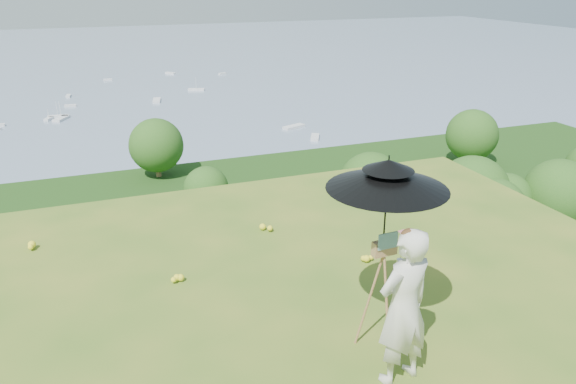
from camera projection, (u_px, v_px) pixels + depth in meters
name	position (u px, v px, depth m)	size (l,w,h in m)	color
shoreline_tier	(110.00, 261.00, 83.95)	(170.00, 28.00, 8.00)	#6D6357
bay_water	(78.00, 74.00, 226.92)	(700.00, 700.00, 0.00)	gray
slope_trees	(118.00, 252.00, 41.46)	(110.00, 50.00, 6.00)	#215519
harbor_town	(104.00, 222.00, 81.58)	(110.00, 22.00, 5.00)	silver
moored_boats	(37.00, 121.00, 153.87)	(140.00, 140.00, 0.70)	silver
painter	(404.00, 307.00, 5.98)	(0.68, 0.44, 1.86)	silver
field_easel	(381.00, 290.00, 6.59)	(0.59, 0.59, 1.55)	brown
sun_umbrella	(386.00, 205.00, 6.22)	(1.36, 1.36, 1.16)	black
painter_cap	(410.00, 233.00, 5.66)	(0.19, 0.23, 0.10)	pink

